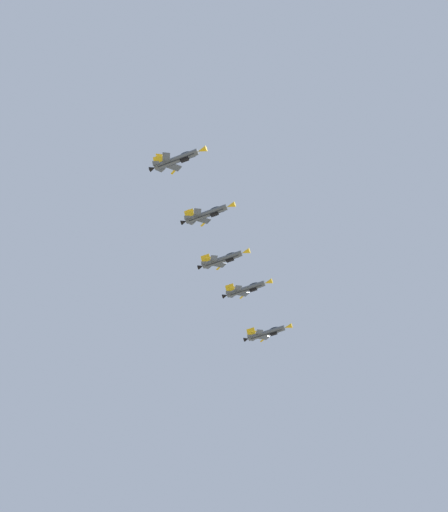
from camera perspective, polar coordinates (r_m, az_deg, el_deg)
The scene contains 5 objects.
fighter_jet_lead at distance 201.17m, azimuth 3.91°, elevation -6.88°, with size 13.70×11.48×5.29m.
fighter_jet_left_wing at distance 191.46m, azimuth 2.06°, elevation -2.96°, with size 13.70×11.38×5.45m.
fighter_jet_right_wing at distance 181.96m, azimuth -0.07°, elevation -0.29°, with size 13.70×11.33×5.52m.
fighter_jet_left_outer at distance 173.90m, azimuth -1.49°, elevation 3.81°, with size 13.70×11.35×5.49m.
fighter_jet_right_outer at distance 165.09m, azimuth -4.20°, elevation 8.64°, with size 13.70×11.33×5.54m.
Camera 1 is at (0.67, -6.77, 1.84)m, focal length 44.67 mm.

